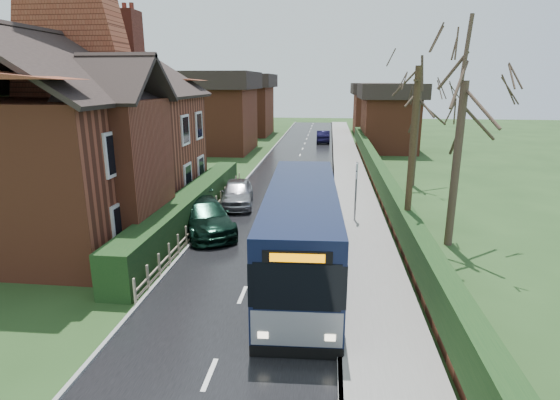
# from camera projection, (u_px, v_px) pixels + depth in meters

# --- Properties ---
(ground) EXTENTS (140.00, 140.00, 0.00)m
(ground) POSITION_uv_depth(u_px,v_px,m) (253.00, 270.00, 16.03)
(ground) COLOR #2D4E21
(ground) RESTS_ON ground
(road) EXTENTS (6.00, 100.00, 0.02)m
(road) POSITION_uv_depth(u_px,v_px,m) (282.00, 199.00, 25.61)
(road) COLOR black
(road) RESTS_ON ground
(pavement) EXTENTS (2.50, 100.00, 0.14)m
(pavement) POSITION_uv_depth(u_px,v_px,m) (355.00, 200.00, 25.14)
(pavement) COLOR slate
(pavement) RESTS_ON ground
(kerb_right) EXTENTS (0.12, 100.00, 0.14)m
(kerb_right) POSITION_uv_depth(u_px,v_px,m) (334.00, 200.00, 25.27)
(kerb_right) COLOR gray
(kerb_right) RESTS_ON ground
(kerb_left) EXTENTS (0.12, 100.00, 0.10)m
(kerb_left) POSITION_uv_depth(u_px,v_px,m) (231.00, 197.00, 25.93)
(kerb_left) COLOR gray
(kerb_left) RESTS_ON ground
(front_hedge) EXTENTS (1.20, 16.00, 1.60)m
(front_hedge) POSITION_uv_depth(u_px,v_px,m) (191.00, 208.00, 21.03)
(front_hedge) COLOR black
(front_hedge) RESTS_ON ground
(picket_fence) EXTENTS (0.10, 16.00, 0.90)m
(picket_fence) POSITION_uv_depth(u_px,v_px,m) (206.00, 215.00, 21.04)
(picket_fence) COLOR tan
(picket_fence) RESTS_ON ground
(right_wall_hedge) EXTENTS (0.60, 50.00, 1.80)m
(right_wall_hedge) POSITION_uv_depth(u_px,v_px,m) (384.00, 185.00, 24.73)
(right_wall_hedge) COLOR brown
(right_wall_hedge) RESTS_ON ground
(brick_house) EXTENTS (9.30, 14.60, 10.30)m
(brick_house) POSITION_uv_depth(u_px,v_px,m) (85.00, 133.00, 20.39)
(brick_house) COLOR brown
(brick_house) RESTS_ON ground
(bus) EXTENTS (2.79, 10.46, 3.15)m
(bus) POSITION_uv_depth(u_px,v_px,m) (302.00, 232.00, 15.39)
(bus) COLOR black
(bus) RESTS_ON ground
(car_silver) EXTENTS (2.32, 4.45, 1.45)m
(car_silver) POSITION_uv_depth(u_px,v_px,m) (237.00, 193.00, 24.22)
(car_silver) COLOR #A09FA3
(car_silver) RESTS_ON ground
(car_green) EXTENTS (4.14, 5.43, 1.47)m
(car_green) POSITION_uv_depth(u_px,v_px,m) (205.00, 216.00, 19.98)
(car_green) COLOR black
(car_green) RESTS_ON ground
(car_distant) EXTENTS (1.55, 4.19, 1.37)m
(car_distant) POSITION_uv_depth(u_px,v_px,m) (323.00, 136.00, 49.33)
(car_distant) COLOR black
(car_distant) RESTS_ON ground
(bus_stop_sign) EXTENTS (0.14, 0.46, 3.03)m
(bus_stop_sign) POSITION_uv_depth(u_px,v_px,m) (356.00, 183.00, 20.83)
(bus_stop_sign) COLOR slate
(bus_stop_sign) RESTS_ON ground
(telegraph_pole) EXTENTS (0.46, 0.88, 7.24)m
(telegraph_pole) POSITION_uv_depth(u_px,v_px,m) (411.00, 163.00, 16.69)
(telegraph_pole) COLOR #302415
(telegraph_pole) RESTS_ON ground
(tree_right_near) EXTENTS (4.45, 4.45, 9.61)m
(tree_right_near) POSITION_uv_depth(u_px,v_px,m) (467.00, 68.00, 16.65)
(tree_right_near) COLOR #3C2D23
(tree_right_near) RESTS_ON ground
(tree_right_far) EXTENTS (4.50, 4.50, 8.70)m
(tree_right_far) POSITION_uv_depth(u_px,v_px,m) (420.00, 85.00, 27.35)
(tree_right_far) COLOR #32271D
(tree_right_far) RESTS_ON ground
(tree_house_side) EXTENTS (4.26, 4.26, 9.68)m
(tree_house_side) POSITION_uv_depth(u_px,v_px,m) (66.00, 73.00, 27.30)
(tree_house_side) COLOR #362820
(tree_house_side) RESTS_ON ground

